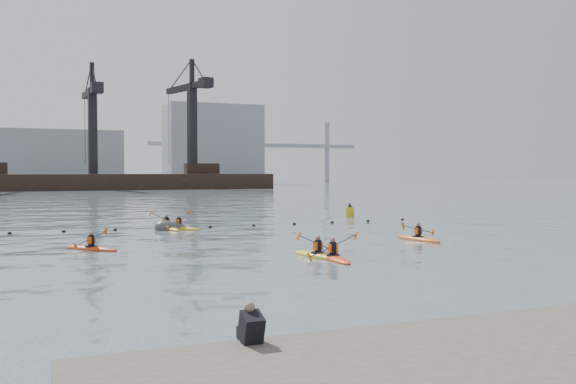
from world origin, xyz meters
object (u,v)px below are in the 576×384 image
Objects in this scene: kayaker_0 at (333,257)px; mooring_buoy at (172,229)px; kayaker_2 at (91,248)px; kayaker_4 at (418,238)px; kayaker_1 at (318,255)px; nav_buoy at (350,212)px; kayaker_3 at (167,228)px; kayaker_5 at (179,228)px.

kayaker_0 is 1.46× the size of mooring_buoy.
kayaker_2 is at bearing -122.65° from mooring_buoy.
mooring_buoy is (-11.22, 10.82, -0.10)m from kayaker_4.
nav_buoy is (12.09, 20.13, 0.29)m from kayaker_1.
kayaker_0 is 24.15m from nav_buoy.
kayaker_3 reaches higher than kayaker_2.
kayaker_5 is (5.90, 8.40, 0.01)m from kayaker_2.
kayaker_5 reaches higher than kayaker_0.
kayaker_5 is (-3.31, 15.49, 0.00)m from kayaker_0.
kayaker_4 is 1.13× the size of kayaker_5.
kayaker_1 is 15.31m from kayaker_3.
kayaker_0 is 8.90m from kayaker_4.
kayaker_1 is at bearing -77.20° from kayaker_2.
kayaker_4 reaches higher than kayaker_2.
kayaker_2 is at bearing -164.34° from kayaker_5.
kayaker_5 is 0.46m from mooring_buoy.
kayaker_1 reaches higher than kayaker_0.
kayaker_1 is at bearing -117.41° from kayaker_5.
kayaker_1 is 1.47× the size of mooring_buoy.
kayaker_5 is at bearing -52.66° from kayaker_4.
kayaker_5 reaches higher than mooring_buoy.
nav_buoy is (4.34, 16.24, 0.29)m from kayaker_4.
kayaker_5 is 16.13m from nav_buoy.
kayaker_1 reaches higher than kayaker_2.
kayaker_1 is 1.23× the size of kayaker_2.
nav_buoy is at bearing 63.44° from kayaker_0.
kayaker_0 is at bearing -76.57° from mooring_buoy.
kayaker_3 is (-4.04, 15.77, 0.00)m from kayaker_0.
mooring_buoy is at bearing 120.28° from kayaker_5.
kayaker_3 is at bearing 90.56° from kayaker_1.
kayaker_4 is 2.61× the size of nav_buoy.
nav_buoy is (15.56, 5.41, 0.39)m from mooring_buoy.
kayaker_2 is (-9.22, 7.09, -0.01)m from kayaker_0.
kayaker_1 is 0.99× the size of kayaker_4.
kayaker_5 is (-3.05, 14.56, 0.00)m from kayaker_1.
mooring_buoy is 1.77× the size of nav_buoy.
kayaker_4 is 15.59m from mooring_buoy.
kayaker_0 is 1.22× the size of kayaker_2.
kayaker_3 is 0.78m from kayaker_5.
kayaker_2 is 0.91× the size of kayaker_5.
kayaker_4 is (16.70, -2.27, 0.01)m from kayaker_2.
kayaker_4 is (7.48, 4.82, 0.00)m from kayaker_0.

